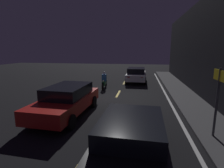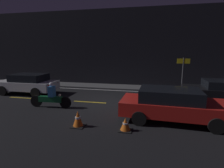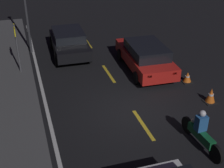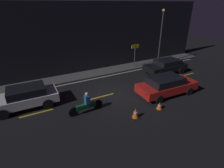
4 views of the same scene
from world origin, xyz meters
TOP-DOWN VIEW (x-y plane):
  - ground_plane at (0.00, 0.00)m, footprint 56.00×56.00m
  - raised_curb at (0.00, 4.49)m, footprint 28.00×1.79m
  - building_front at (0.00, 5.54)m, footprint 28.00×0.30m
  - lane_dash_b at (-5.50, 0.00)m, footprint 2.00×0.14m
  - lane_dash_c at (-1.00, 0.00)m, footprint 2.00×0.14m
  - lane_dash_d at (3.50, 0.00)m, footprint 2.00×0.14m
  - lane_dash_e at (8.00, 0.00)m, footprint 2.00×0.14m
  - lane_solid_kerb at (0.00, 3.35)m, footprint 25.20×0.14m
  - sedan_white at (-5.94, 1.11)m, footprint 4.13×1.93m
  - taxi_red at (3.43, -1.90)m, footprint 4.62×2.13m
  - van_black at (6.56, 1.38)m, footprint 4.17×2.05m
  - motorcycle at (-2.70, -1.37)m, footprint 2.29×0.37m
  - traffic_cone_near at (-0.34, -3.32)m, footprint 0.51×0.51m
  - traffic_cone_mid at (1.57, -3.30)m, footprint 0.50×0.50m
  - shop_sign at (4.83, 4.16)m, footprint 0.90×0.08m
  - street_lamp at (7.46, 3.45)m, footprint 0.28×0.28m

SIDE VIEW (x-z plane):
  - ground_plane at x=0.00m, z-range 0.00..0.00m
  - lane_solid_kerb at x=0.00m, z-range 0.00..0.01m
  - lane_dash_b at x=-5.50m, z-range 0.00..0.01m
  - lane_dash_c at x=-1.00m, z-range 0.00..0.01m
  - lane_dash_d at x=3.50m, z-range 0.00..0.01m
  - lane_dash_e at x=8.00m, z-range 0.00..0.01m
  - raised_curb at x=0.00m, z-range 0.00..0.11m
  - traffic_cone_mid at x=1.57m, z-range -0.01..0.49m
  - traffic_cone_near at x=-0.34m, z-range -0.01..0.64m
  - motorcycle at x=-2.70m, z-range -0.13..1.25m
  - van_black at x=6.56m, z-range 0.07..1.40m
  - taxi_red at x=3.43m, z-range 0.04..1.44m
  - sedan_white at x=-5.94m, z-range 0.06..1.46m
  - shop_sign at x=4.83m, z-range 0.60..3.00m
  - building_front at x=0.00m, z-range 0.00..6.45m
  - street_lamp at x=7.46m, z-range 0.36..6.12m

